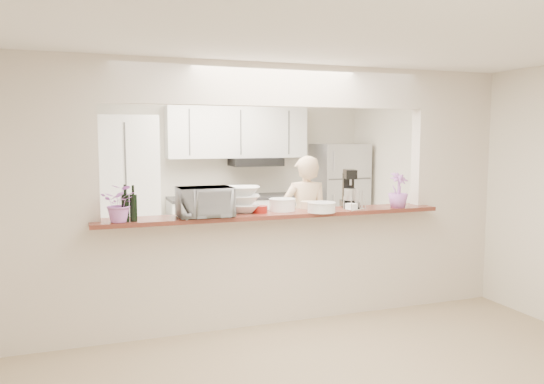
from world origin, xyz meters
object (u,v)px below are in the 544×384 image
refrigerator (339,198)px  person (305,221)px  stand_mixer (349,190)px  toaster_oven (205,202)px

refrigerator → person: bearing=-128.6°
refrigerator → person: size_ratio=1.08×
stand_mixer → person: (-0.05, 1.03, -0.48)m
refrigerator → stand_mixer: bearing=-114.8°
refrigerator → toaster_oven: (-2.75, -2.75, 0.38)m
person → stand_mixer: bearing=101.2°
person → toaster_oven: bearing=46.8°
toaster_oven → stand_mixer: size_ratio=1.26×
toaster_oven → person: person is taller
toaster_oven → stand_mixer: 1.56m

